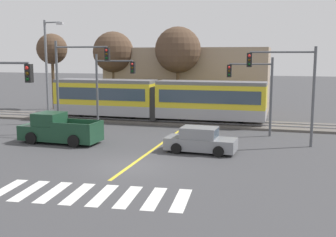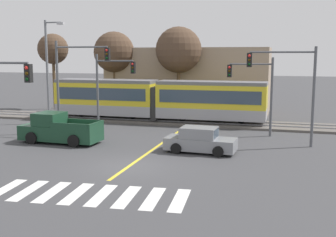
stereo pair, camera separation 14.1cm
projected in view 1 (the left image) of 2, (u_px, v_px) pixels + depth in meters
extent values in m
plane|color=#3D3D3F|center=(129.00, 167.00, 21.97)|extent=(200.00, 200.00, 0.00)
cube|color=#56514C|center=(190.00, 122.00, 35.79)|extent=(120.00, 4.00, 0.18)
cube|color=#939399|center=(188.00, 122.00, 35.09)|extent=(120.00, 0.08, 0.10)
cube|color=#939399|center=(191.00, 119.00, 36.46)|extent=(120.00, 0.08, 0.10)
cube|color=#9E9EA3|center=(106.00, 109.00, 37.69)|extent=(9.00, 2.60, 0.90)
cube|color=yellow|center=(106.00, 93.00, 37.48)|extent=(9.00, 2.60, 1.90)
cube|color=#384756|center=(99.00, 94.00, 36.21)|extent=(8.28, 0.04, 1.04)
cube|color=slate|center=(105.00, 81.00, 37.31)|extent=(9.00, 2.39, 0.28)
cylinder|color=black|center=(132.00, 115.00, 37.10)|extent=(0.70, 0.20, 0.70)
cylinder|color=black|center=(81.00, 113.00, 38.41)|extent=(0.70, 0.20, 0.70)
cube|color=#9E9EA3|center=(211.00, 113.00, 35.18)|extent=(9.00, 2.60, 0.90)
cube|color=yellow|center=(211.00, 96.00, 34.97)|extent=(9.00, 2.60, 1.90)
cube|color=#384756|center=(208.00, 97.00, 33.70)|extent=(8.28, 0.04, 1.04)
cube|color=slate|center=(211.00, 83.00, 34.81)|extent=(9.00, 2.39, 0.28)
cylinder|color=black|center=(241.00, 119.00, 34.60)|extent=(0.70, 0.20, 0.70)
cylinder|color=black|center=(182.00, 117.00, 35.90)|extent=(0.70, 0.20, 0.70)
cube|color=#2D2D2D|center=(157.00, 103.00, 36.33)|extent=(0.50, 2.34, 2.80)
cube|color=silver|center=(6.00, 189.00, 18.28)|extent=(0.80, 2.84, 0.01)
cube|color=silver|center=(30.00, 191.00, 18.09)|extent=(0.80, 2.84, 0.01)
cube|color=silver|center=(53.00, 192.00, 17.89)|extent=(0.80, 2.84, 0.01)
cube|color=silver|center=(78.00, 194.00, 17.69)|extent=(0.80, 2.84, 0.01)
cube|color=silver|center=(103.00, 195.00, 17.49)|extent=(0.80, 2.84, 0.01)
cube|color=silver|center=(128.00, 197.00, 17.30)|extent=(0.80, 2.84, 0.01)
cube|color=silver|center=(154.00, 198.00, 17.10)|extent=(0.80, 2.84, 0.01)
cube|color=silver|center=(181.00, 200.00, 16.90)|extent=(0.80, 2.84, 0.01)
cube|color=gold|center=(157.00, 147.00, 26.70)|extent=(0.20, 15.12, 0.01)
cube|color=gray|center=(201.00, 144.00, 25.15)|extent=(4.29, 1.93, 0.72)
cube|color=gray|center=(199.00, 132.00, 25.08)|extent=(2.18, 1.63, 0.64)
cube|color=#384756|center=(216.00, 133.00, 24.76)|extent=(0.18, 1.43, 0.52)
cube|color=#384756|center=(202.00, 130.00, 25.81)|extent=(1.78, 0.14, 0.48)
cylinder|color=black|center=(224.00, 146.00, 25.58)|extent=(0.65, 0.25, 0.64)
cylinder|color=black|center=(218.00, 152.00, 23.98)|extent=(0.65, 0.25, 0.64)
cylinder|color=black|center=(184.00, 143.00, 26.37)|extent=(0.65, 0.25, 0.64)
cylinder|color=black|center=(176.00, 148.00, 24.78)|extent=(0.65, 0.25, 0.64)
cube|color=#193D28|center=(61.00, 133.00, 27.85)|extent=(5.48, 2.18, 0.96)
cube|color=#193D28|center=(49.00, 119.00, 27.96)|extent=(1.78, 1.91, 0.84)
cube|color=#384756|center=(40.00, 118.00, 28.19)|extent=(0.17, 1.70, 0.66)
cube|color=#193D28|center=(69.00, 126.00, 26.52)|extent=(2.70, 0.23, 0.36)
cube|color=#193D28|center=(83.00, 122.00, 28.25)|extent=(2.70, 0.23, 0.36)
cube|color=#193D28|center=(96.00, 125.00, 26.95)|extent=(0.20, 1.96, 0.36)
cylinder|color=black|center=(32.00, 138.00, 27.44)|extent=(0.81, 0.31, 0.80)
cylinder|color=black|center=(49.00, 133.00, 29.29)|extent=(0.81, 0.31, 0.80)
cylinder|color=black|center=(74.00, 141.00, 26.49)|extent=(0.81, 0.31, 0.80)
cylinder|color=black|center=(89.00, 135.00, 28.34)|extent=(0.81, 0.31, 0.80)
cylinder|color=#515459|center=(271.00, 97.00, 29.79)|extent=(0.18, 0.18, 5.61)
cylinder|color=#515459|center=(251.00, 64.00, 29.83)|extent=(3.00, 0.12, 0.12)
cube|color=black|center=(229.00, 71.00, 30.30)|extent=(0.32, 0.28, 0.90)
sphere|color=red|center=(229.00, 67.00, 30.12)|extent=(0.18, 0.18, 0.18)
sphere|color=#3A2706|center=(229.00, 71.00, 30.16)|extent=(0.18, 0.18, 0.18)
sphere|color=black|center=(229.00, 75.00, 30.20)|extent=(0.18, 0.18, 0.18)
cylinder|color=#515459|center=(57.00, 88.00, 30.78)|extent=(0.18, 0.18, 6.79)
cylinder|color=#515459|center=(81.00, 47.00, 29.81)|extent=(4.00, 0.12, 0.12)
cube|color=black|center=(107.00, 54.00, 29.36)|extent=(0.32, 0.28, 0.90)
sphere|color=red|center=(106.00, 50.00, 29.18)|extent=(0.18, 0.18, 0.18)
sphere|color=#3A2706|center=(106.00, 54.00, 29.22)|extent=(0.18, 0.18, 0.18)
sphere|color=black|center=(106.00, 58.00, 29.26)|extent=(0.18, 0.18, 0.18)
cube|color=black|center=(29.00, 73.00, 20.46)|extent=(0.32, 0.28, 0.90)
sphere|color=red|center=(27.00, 68.00, 20.27)|extent=(0.18, 0.18, 0.18)
sphere|color=#3A2706|center=(27.00, 73.00, 20.32)|extent=(0.18, 0.18, 0.18)
sphere|color=black|center=(27.00, 79.00, 20.36)|extent=(0.18, 0.18, 0.18)
cylinder|color=#515459|center=(313.00, 97.00, 26.23)|extent=(0.18, 0.18, 6.30)
cylinder|color=#515459|center=(282.00, 52.00, 26.34)|extent=(4.00, 0.12, 0.12)
cube|color=black|center=(249.00, 60.00, 26.94)|extent=(0.32, 0.28, 0.90)
sphere|color=red|center=(249.00, 56.00, 26.76)|extent=(0.18, 0.18, 0.18)
sphere|color=#3A2706|center=(249.00, 60.00, 26.80)|extent=(0.18, 0.18, 0.18)
sphere|color=black|center=(249.00, 64.00, 26.84)|extent=(0.18, 0.18, 0.18)
cylinder|color=#515459|center=(97.00, 92.00, 32.94)|extent=(0.18, 0.18, 5.85)
cylinder|color=#515459|center=(114.00, 61.00, 32.18)|extent=(3.00, 0.12, 0.12)
cube|color=black|center=(133.00, 68.00, 31.86)|extent=(0.32, 0.28, 0.90)
sphere|color=red|center=(132.00, 64.00, 31.68)|extent=(0.18, 0.18, 0.18)
sphere|color=#3A2706|center=(132.00, 68.00, 31.72)|extent=(0.18, 0.18, 0.18)
sphere|color=black|center=(132.00, 71.00, 31.76)|extent=(0.18, 0.18, 0.18)
cylinder|color=slate|center=(47.00, 73.00, 35.11)|extent=(0.20, 0.20, 8.60)
cylinder|color=slate|center=(52.00, 22.00, 34.31)|extent=(1.41, 0.12, 0.12)
cube|color=#B2B2B7|center=(60.00, 23.00, 34.13)|extent=(0.56, 0.28, 0.20)
cylinder|color=brown|center=(53.00, 82.00, 44.88)|extent=(0.32, 0.32, 5.75)
sphere|color=#4C3828|center=(52.00, 49.00, 44.35)|extent=(3.20, 3.20, 3.20)
cylinder|color=brown|center=(114.00, 86.00, 42.66)|extent=(0.32, 0.32, 5.24)
sphere|color=#4C3828|center=(113.00, 52.00, 42.14)|extent=(4.06, 4.06, 4.06)
cylinder|color=brown|center=(178.00, 88.00, 40.06)|extent=(0.32, 0.32, 5.37)
sphere|color=#4C3828|center=(178.00, 50.00, 39.52)|extent=(4.34, 4.34, 4.34)
cube|color=gray|center=(188.00, 80.00, 43.47)|extent=(16.33, 6.00, 6.48)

